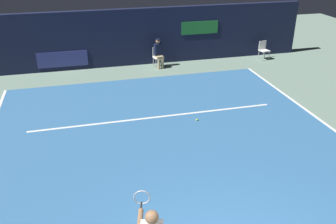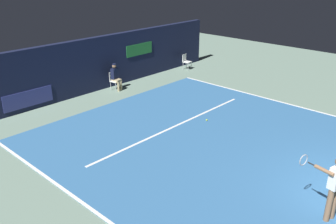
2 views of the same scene
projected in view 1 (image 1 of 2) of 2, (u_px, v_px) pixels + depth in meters
The scene contains 8 objects.
ground_plane at pixel (171, 149), 10.42m from camera, with size 33.26×33.26×0.00m, color slate.
court_surface at pixel (171, 148), 10.42m from camera, with size 10.58×11.67×0.01m, color #336699.
line_sideline_left at pixel (330, 127), 11.59m from camera, with size 0.10×11.67×0.01m, color white.
line_service at pixel (156, 117), 12.20m from camera, with size 8.26×0.10×0.01m, color white.
back_wall at pixel (128, 38), 16.67m from camera, with size 17.13×0.33×2.60m.
line_judge_on_chair at pixel (158, 53), 16.60m from camera, with size 0.49×0.57×1.32m.
courtside_chair_near at pixel (264, 49), 17.82m from camera, with size 0.51×0.49×0.88m.
tennis_ball at pixel (197, 120), 11.96m from camera, with size 0.07×0.07×0.07m, color #CCE033.
Camera 1 is at (-2.31, -3.77, 5.51)m, focal length 38.77 mm.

